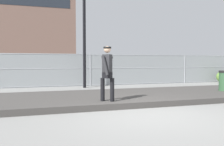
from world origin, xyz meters
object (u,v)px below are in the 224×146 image
object	(u,v)px
parked_car_near	(48,70)
skater	(107,71)
street_lamp	(84,8)
skateboard	(107,105)

from	to	relation	value
parked_car_near	skater	bearing A→B (deg)	-80.35
street_lamp	skater	bearing A→B (deg)	-92.84
skateboard	street_lamp	xyz separation A→B (m)	(0.27, 5.51, 4.21)
skater	parked_car_near	bearing A→B (deg)	99.65
skateboard	skater	bearing A→B (deg)	0.00
skater	street_lamp	distance (m)	6.35
skateboard	parked_car_near	distance (m)	9.09
skateboard	parked_car_near	size ratio (longest dim) A/B	0.17
skateboard	skater	size ratio (longest dim) A/B	0.43
skateboard	parked_car_near	world-z (taller)	parked_car_near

